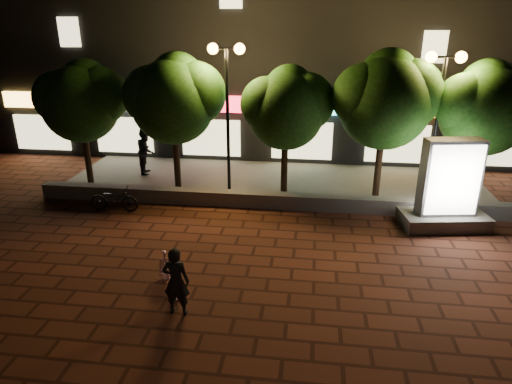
% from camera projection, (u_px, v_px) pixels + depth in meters
% --- Properties ---
extents(ground, '(80.00, 80.00, 0.00)m').
position_uv_depth(ground, '(249.00, 266.00, 11.68)').
color(ground, '#58281B').
rests_on(ground, ground).
extents(retaining_wall, '(16.00, 0.45, 0.50)m').
position_uv_depth(retaining_wall, '(266.00, 200.00, 15.30)').
color(retaining_wall, slate).
rests_on(retaining_wall, ground).
extents(sidewalk, '(16.00, 5.00, 0.08)m').
position_uv_depth(sidewalk, '(273.00, 182.00, 17.69)').
color(sidewalk, slate).
rests_on(sidewalk, ground).
extents(building_block, '(28.00, 8.12, 11.30)m').
position_uv_depth(building_block, '(287.00, 42.00, 21.95)').
color(building_block, black).
rests_on(building_block, ground).
extents(tree_far_left, '(3.36, 2.80, 4.63)m').
position_uv_depth(tree_far_left, '(82.00, 99.00, 16.42)').
color(tree_far_left, black).
rests_on(tree_far_left, sidewalk).
extents(tree_left, '(3.60, 3.00, 4.89)m').
position_uv_depth(tree_left, '(175.00, 96.00, 15.94)').
color(tree_left, black).
rests_on(tree_left, sidewalk).
extents(tree_mid, '(3.24, 2.70, 4.50)m').
position_uv_depth(tree_mid, '(287.00, 105.00, 15.54)').
color(tree_mid, black).
rests_on(tree_mid, sidewalk).
extents(tree_right, '(3.72, 3.10, 5.07)m').
position_uv_depth(tree_right, '(387.00, 97.00, 15.01)').
color(tree_right, black).
rests_on(tree_right, sidewalk).
extents(tree_far_right, '(3.48, 2.90, 4.76)m').
position_uv_depth(tree_far_right, '(487.00, 105.00, 14.69)').
color(tree_far_right, black).
rests_on(tree_far_right, sidewalk).
extents(street_lamp_left, '(1.26, 0.36, 5.18)m').
position_uv_depth(street_lamp_left, '(227.00, 81.00, 15.25)').
color(street_lamp_left, black).
rests_on(street_lamp_left, sidewalk).
extents(street_lamp_right, '(1.26, 0.36, 4.98)m').
position_uv_depth(street_lamp_right, '(441.00, 89.00, 14.45)').
color(street_lamp_right, black).
rests_on(street_lamp_right, sidewalk).
extents(ad_kiosk, '(2.72, 1.67, 2.76)m').
position_uv_depth(ad_kiosk, '(447.00, 192.00, 13.55)').
color(ad_kiosk, slate).
rests_on(ad_kiosk, ground).
extents(scooter_pink, '(1.24, 1.51, 0.93)m').
position_uv_depth(scooter_pink, '(169.00, 274.00, 10.43)').
color(scooter_pink, '#C0829E').
rests_on(scooter_pink, ground).
extents(rider, '(0.58, 0.38, 1.57)m').
position_uv_depth(rider, '(176.00, 281.00, 9.52)').
color(rider, black).
rests_on(rider, ground).
extents(scooter_parked, '(1.63, 0.61, 0.85)m').
position_uv_depth(scooter_parked, '(114.00, 199.00, 14.91)').
color(scooter_parked, black).
rests_on(scooter_parked, ground).
extents(pedestrian, '(0.89, 1.04, 1.87)m').
position_uv_depth(pedestrian, '(146.00, 151.00, 18.24)').
color(pedestrian, black).
rests_on(pedestrian, sidewalk).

